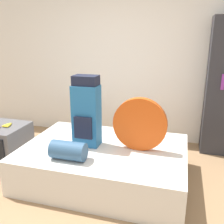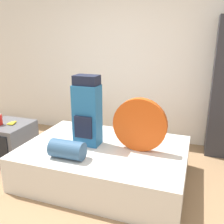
{
  "view_description": "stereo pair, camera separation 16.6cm",
  "coord_description": "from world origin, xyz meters",
  "px_view_note": "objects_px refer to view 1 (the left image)",
  "views": [
    {
      "loc": [
        0.89,
        -1.99,
        1.72
      ],
      "look_at": [
        0.13,
        0.66,
        0.88
      ],
      "focal_mm": 40.0,
      "sensor_mm": 36.0,
      "label": 1
    },
    {
      "loc": [
        1.05,
        -1.94,
        1.72
      ],
      "look_at": [
        0.13,
        0.66,
        0.88
      ],
      "focal_mm": 40.0,
      "sensor_mm": 36.0,
      "label": 2
    }
  ],
  "objects_px": {
    "backpack": "(86,112)",
    "tent_bag": "(140,124)",
    "sleeping_roll": "(68,150)",
    "television": "(4,143)"
  },
  "relations": [
    {
      "from": "backpack",
      "to": "tent_bag",
      "type": "xyz_separation_m",
      "value": [
        0.64,
        0.04,
        -0.1
      ]
    },
    {
      "from": "tent_bag",
      "to": "television",
      "type": "bearing_deg",
      "value": 179.32
    },
    {
      "from": "sleeping_roll",
      "to": "television",
      "type": "xyz_separation_m",
      "value": [
        -1.24,
        0.49,
        -0.27
      ]
    },
    {
      "from": "tent_bag",
      "to": "television",
      "type": "xyz_separation_m",
      "value": [
        -1.94,
        0.02,
        -0.49
      ]
    },
    {
      "from": "sleeping_roll",
      "to": "television",
      "type": "height_order",
      "value": "sleeping_roll"
    },
    {
      "from": "sleeping_roll",
      "to": "television",
      "type": "bearing_deg",
      "value": 158.7
    },
    {
      "from": "backpack",
      "to": "sleeping_roll",
      "type": "xyz_separation_m",
      "value": [
        -0.05,
        -0.42,
        -0.31
      ]
    },
    {
      "from": "tent_bag",
      "to": "television",
      "type": "distance_m",
      "value": 2.0
    },
    {
      "from": "backpack",
      "to": "television",
      "type": "bearing_deg",
      "value": 177.2
    },
    {
      "from": "backpack",
      "to": "sleeping_roll",
      "type": "height_order",
      "value": "backpack"
    }
  ]
}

